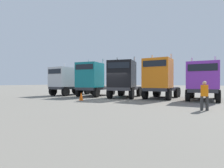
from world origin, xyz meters
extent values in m
plane|color=slate|center=(0.00, 0.00, 0.00)|extent=(200.00, 200.00, 0.00)
cube|color=#333338|center=(-7.41, 4.70, 0.94)|extent=(3.14, 6.46, 0.30)
cube|color=#B7BABF|center=(-7.72, 2.76, 2.25)|extent=(2.72, 2.61, 2.33)
cube|color=black|center=(-7.90, 1.62, 2.90)|extent=(2.08, 0.37, 0.55)
cylinder|color=silver|center=(-6.58, 3.88, 2.55)|extent=(0.21, 0.21, 2.93)
cylinder|color=silver|center=(-8.46, 4.18, 2.55)|extent=(0.21, 0.21, 2.93)
cylinder|color=#333338|center=(-7.20, 6.05, 1.15)|extent=(1.26, 1.26, 0.12)
cylinder|color=black|center=(-6.70, 2.16, 0.52)|extent=(0.51, 1.08, 1.04)
cylinder|color=black|center=(-8.87, 2.51, 0.52)|extent=(0.51, 1.08, 1.04)
cylinder|color=black|center=(-6.09, 6.01, 0.52)|extent=(0.51, 1.08, 1.04)
cylinder|color=black|center=(-8.27, 6.35, 0.52)|extent=(0.51, 1.08, 1.04)
cylinder|color=black|center=(-5.92, 7.10, 0.52)|extent=(0.51, 1.08, 1.04)
cylinder|color=black|center=(-8.09, 7.44, 0.52)|extent=(0.51, 1.08, 1.04)
cube|color=#333338|center=(-3.71, 4.22, 0.91)|extent=(2.28, 5.81, 0.30)
cube|color=#14727A|center=(-3.69, 2.58, 2.42)|extent=(2.44, 2.53, 2.72)
cube|color=black|center=(-3.67, 1.31, 3.25)|extent=(2.10, 0.07, 0.55)
cylinder|color=silver|center=(-2.76, 3.99, 2.72)|extent=(0.18, 0.18, 3.32)
cylinder|color=silver|center=(-4.66, 3.96, 2.72)|extent=(0.18, 0.18, 3.32)
cylinder|color=#333338|center=(-3.73, 5.49, 1.12)|extent=(1.12, 1.12, 0.12)
cylinder|color=black|center=(-2.58, 2.05, 0.50)|extent=(0.36, 1.01, 1.01)
cylinder|color=black|center=(-4.78, 2.01, 0.50)|extent=(0.36, 1.01, 1.01)
cylinder|color=black|center=(-2.63, 5.53, 0.50)|extent=(0.36, 1.01, 1.01)
cylinder|color=black|center=(-4.83, 5.50, 0.50)|extent=(0.36, 1.01, 1.01)
cylinder|color=black|center=(-2.65, 6.63, 0.50)|extent=(0.36, 1.01, 1.01)
cylinder|color=black|center=(-4.85, 6.60, 0.50)|extent=(0.36, 1.01, 1.01)
cube|color=#333338|center=(0.22, 3.69, 0.97)|extent=(2.67, 6.25, 0.30)
cube|color=black|center=(0.36, 1.95, 2.42)|extent=(2.60, 2.77, 2.60)
cube|color=black|center=(0.47, 0.63, 3.20)|extent=(2.10, 0.21, 0.55)
cylinder|color=silver|center=(1.20, 3.46, 2.72)|extent=(0.19, 0.19, 3.20)
cylinder|color=silver|center=(-0.70, 3.31, 2.72)|extent=(0.19, 0.19, 3.20)
cylinder|color=#333338|center=(0.12, 5.03, 1.18)|extent=(1.18, 1.18, 0.12)
cylinder|color=black|center=(1.51, 1.44, 0.54)|extent=(0.43, 1.10, 1.07)
cylinder|color=black|center=(-0.69, 1.26, 0.54)|extent=(0.43, 1.10, 1.07)
cylinder|color=black|center=(1.21, 5.23, 0.54)|extent=(0.43, 1.10, 1.07)
cylinder|color=black|center=(-0.99, 5.05, 0.54)|extent=(0.43, 1.10, 1.07)
cylinder|color=black|center=(1.12, 6.32, 0.54)|extent=(0.43, 1.10, 1.07)
cylinder|color=black|center=(-1.07, 6.15, 0.54)|extent=(0.43, 1.10, 1.07)
cube|color=#333338|center=(4.04, 3.96, 0.95)|extent=(2.89, 5.94, 0.30)
cube|color=orange|center=(3.82, 2.26, 2.45)|extent=(2.66, 2.56, 2.71)
cube|color=black|center=(3.68, 1.11, 3.28)|extent=(2.09, 0.30, 0.55)
cylinder|color=silver|center=(4.93, 3.42, 2.75)|extent=(0.20, 0.20, 3.31)
cylinder|color=silver|center=(3.04, 3.65, 2.75)|extent=(0.20, 0.20, 3.31)
cylinder|color=#333338|center=(4.19, 5.21, 1.16)|extent=(1.23, 1.23, 0.12)
cylinder|color=black|center=(4.86, 1.68, 0.52)|extent=(0.48, 1.08, 1.05)
cylinder|color=black|center=(2.68, 1.96, 0.52)|extent=(0.48, 1.08, 1.05)
cylinder|color=black|center=(5.28, 5.07, 0.52)|extent=(0.48, 1.08, 1.05)
cylinder|color=black|center=(3.10, 5.34, 0.52)|extent=(0.48, 1.08, 1.05)
cylinder|color=black|center=(5.42, 6.16, 0.52)|extent=(0.48, 1.08, 1.05)
cylinder|color=black|center=(3.24, 6.43, 0.52)|extent=(0.48, 1.08, 1.05)
cube|color=#333338|center=(7.74, 3.57, 0.92)|extent=(2.75, 6.03, 0.30)
cube|color=purple|center=(7.58, 1.89, 2.18)|extent=(2.62, 2.69, 2.22)
cube|color=black|center=(7.46, 0.64, 2.77)|extent=(2.09, 0.24, 0.55)
cylinder|color=silver|center=(8.66, 3.18, 2.48)|extent=(0.20, 0.20, 2.82)
cylinder|color=silver|center=(6.77, 3.36, 2.48)|extent=(0.20, 0.20, 2.82)
cylinder|color=#333338|center=(7.86, 4.85, 1.13)|extent=(1.20, 1.20, 0.12)
cylinder|color=black|center=(8.63, 1.25, 0.51)|extent=(0.45, 1.05, 1.02)
cylinder|color=black|center=(6.44, 1.46, 0.51)|extent=(0.45, 1.05, 1.02)
cylinder|color=black|center=(8.96, 4.78, 0.51)|extent=(0.45, 1.05, 1.02)
cylinder|color=black|center=(6.77, 4.99, 0.51)|extent=(0.45, 1.05, 1.02)
cylinder|color=black|center=(9.07, 5.88, 0.51)|extent=(0.45, 1.05, 1.02)
cylinder|color=black|center=(6.88, 6.09, 0.51)|extent=(0.45, 1.05, 1.02)
cylinder|color=#343434|center=(7.18, -3.66, 0.40)|extent=(0.19, 0.19, 0.81)
cylinder|color=#343434|center=(7.46, -3.60, 0.40)|extent=(0.19, 0.19, 0.81)
cylinder|color=orange|center=(7.32, -3.63, 1.12)|extent=(0.47, 0.47, 0.64)
sphere|color=tan|center=(7.32, -3.63, 1.55)|extent=(0.22, 0.22, 0.22)
cone|color=#F2590C|center=(-2.27, -1.43, 0.36)|extent=(0.36, 0.36, 0.73)
camera|label=1|loc=(6.51, -15.05, 1.57)|focal=28.98mm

